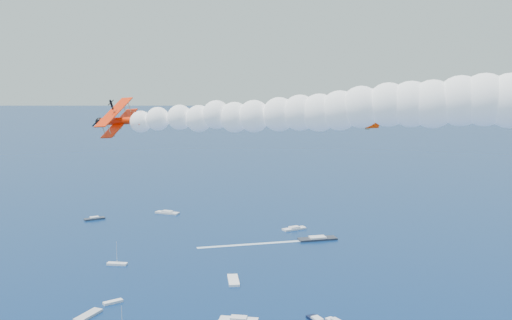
# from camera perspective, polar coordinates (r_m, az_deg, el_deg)

# --- Properties ---
(biplane_lead) EXTENTS (8.81, 10.76, 8.56)m
(biplane_lead) POSITION_cam_1_polar(r_m,az_deg,el_deg) (93.50, 10.93, 4.15)
(biplane_lead) COLOR #E83A04
(biplane_trail) EXTENTS (7.99, 9.89, 8.20)m
(biplane_trail) POSITION_cam_1_polar(r_m,az_deg,el_deg) (83.69, -12.22, 3.50)
(biplane_trail) COLOR #FF2B05
(smoke_trail_trail) EXTENTS (72.88, 17.86, 12.84)m
(smoke_trail_trail) POSITION_cam_1_polar(r_m,az_deg,el_deg) (72.12, 12.84, 4.87)
(smoke_trail_trail) COLOR white
(spectator_boats) EXTENTS (222.56, 161.22, 0.70)m
(spectator_boats) POSITION_cam_1_polar(r_m,az_deg,el_deg) (182.28, -0.24, -11.90)
(spectator_boats) COLOR #2A2D38
(spectator_boats) RESTS_ON ground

